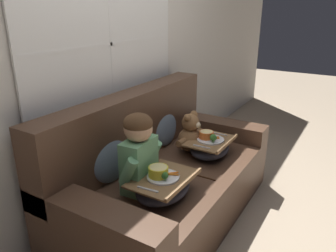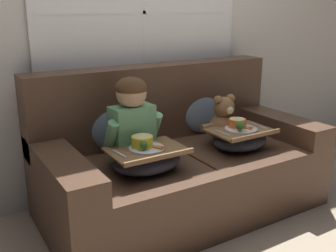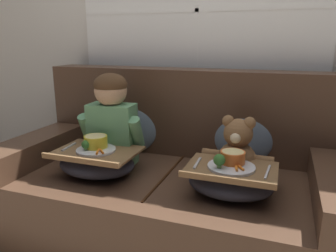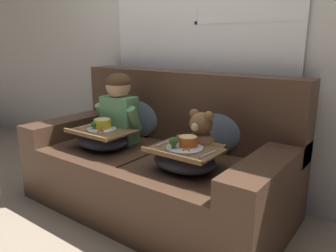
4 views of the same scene
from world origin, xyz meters
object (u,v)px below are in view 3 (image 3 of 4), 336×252
at_px(couch, 174,183).
at_px(throw_pillow_behind_child, 132,122).
at_px(child_figure, 112,115).
at_px(teddy_bear, 237,154).
at_px(throw_pillow_behind_teddy, 244,133).
at_px(lap_tray_teddy, 230,179).
at_px(lap_tray_child, 97,161).

distance_m(couch, throw_pillow_behind_child, 0.52).
height_order(child_figure, teddy_bear, child_figure).
relative_size(child_figure, teddy_bear, 1.44).
distance_m(throw_pillow_behind_teddy, teddy_bear, 0.28).
bearing_deg(teddy_bear, lap_tray_teddy, -90.09).
distance_m(throw_pillow_behind_teddy, lap_tray_teddy, 0.47).
relative_size(couch, throw_pillow_behind_child, 4.58).
xyz_separation_m(couch, lap_tray_child, (-0.37, -0.24, 0.18)).
bearing_deg(throw_pillow_behind_child, lap_tray_child, -90.14).
bearing_deg(teddy_bear, throw_pillow_behind_child, 159.65).
relative_size(couch, child_figure, 3.51).
bearing_deg(child_figure, lap_tray_child, -90.37).
xyz_separation_m(teddy_bear, lap_tray_teddy, (-0.00, -0.18, -0.07)).
distance_m(throw_pillow_behind_child, lap_tray_child, 0.47).
relative_size(throw_pillow_behind_child, lap_tray_child, 0.92).
relative_size(child_figure, lap_tray_teddy, 1.28).
bearing_deg(couch, child_figure, -172.21).
distance_m(lap_tray_child, lap_tray_teddy, 0.74).
distance_m(throw_pillow_behind_child, child_figure, 0.29).
relative_size(throw_pillow_behind_teddy, lap_tray_child, 0.87).
xyz_separation_m(couch, child_figure, (-0.37, -0.05, 0.40)).
distance_m(couch, throw_pillow_behind_teddy, 0.52).
distance_m(teddy_bear, lap_tray_child, 0.77).
relative_size(throw_pillow_behind_teddy, child_figure, 0.72).
bearing_deg(lap_tray_child, teddy_bear, 13.99).
xyz_separation_m(throw_pillow_behind_teddy, lap_tray_teddy, (-0.00, -0.46, -0.11)).
xyz_separation_m(child_figure, teddy_bear, (0.74, -0.00, -0.15)).
bearing_deg(lap_tray_teddy, couch, 147.12).
height_order(throw_pillow_behind_teddy, lap_tray_teddy, throw_pillow_behind_teddy).
height_order(throw_pillow_behind_teddy, teddy_bear, throw_pillow_behind_teddy).
xyz_separation_m(throw_pillow_behind_teddy, teddy_bear, (-0.00, -0.27, -0.04)).
height_order(couch, throw_pillow_behind_child, couch).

